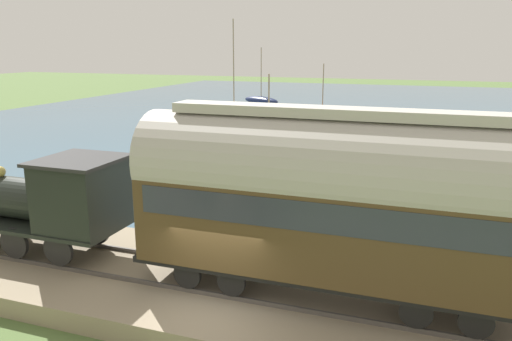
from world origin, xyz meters
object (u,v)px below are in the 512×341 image
steam_locomotive (45,198)px  sailboat_brown (269,149)px  passenger_coach (329,197)px  sailboat_red (322,115)px  rowboat_far_out (318,180)px  sailboat_navy (261,100)px  sailboat_gray (234,116)px  rowboat_off_pier (318,199)px

steam_locomotive → sailboat_brown: bearing=-4.7°
steam_locomotive → passenger_coach: size_ratio=0.65×
sailboat_red → rowboat_far_out: size_ratio=2.25×
sailboat_navy → sailboat_gray: size_ratio=0.74×
steam_locomotive → sailboat_gray: (29.33, 5.54, -1.54)m
steam_locomotive → passenger_coach: (0.00, -8.75, 0.95)m
rowboat_off_pier → sailboat_brown: bearing=33.8°
steam_locomotive → rowboat_far_out: steam_locomotive is taller
sailboat_brown → sailboat_gray: 13.54m
sailboat_brown → rowboat_off_pier: size_ratio=2.12×
steam_locomotive → rowboat_off_pier: (9.56, -6.46, -2.18)m
sailboat_gray → rowboat_off_pier: bearing=-129.5°
sailboat_red → sailboat_navy: 14.32m
steam_locomotive → rowboat_far_out: bearing=-24.3°
rowboat_far_out → sailboat_navy: bearing=42.5°
steam_locomotive → passenger_coach: bearing=-90.0°
steam_locomotive → sailboat_red: bearing=-1.8°
steam_locomotive → sailboat_brown: sailboat_brown is taller
steam_locomotive → sailboat_red: size_ratio=1.06×
sailboat_gray → rowboat_far_out: bearing=-126.5°
sailboat_navy → rowboat_off_pier: 39.37m
steam_locomotive → sailboat_navy: bearing=10.7°
sailboat_brown → rowboat_far_out: bearing=-131.9°
sailboat_navy → rowboat_off_pier: bearing=-130.5°
rowboat_off_pier → sailboat_gray: bearing=33.6°
sailboat_navy → rowboat_off_pier: size_ratio=2.72×
steam_locomotive → rowboat_off_pier: steam_locomotive is taller
steam_locomotive → sailboat_navy: 46.76m
passenger_coach → sailboat_navy: bearing=20.8°
steam_locomotive → sailboat_navy: size_ratio=0.96×
passenger_coach → rowboat_off_pier: size_ratio=4.02×
passenger_coach → rowboat_off_pier: bearing=13.5°
sailboat_navy → sailboat_brown: (-28.18, -10.11, 0.07)m
passenger_coach → sailboat_brown: (17.73, 7.30, -2.74)m
rowboat_off_pier → steam_locomotive: bearing=148.3°
passenger_coach → rowboat_off_pier: passenger_coach is taller
passenger_coach → sailboat_red: 36.36m
sailboat_brown → sailboat_navy: bearing=27.2°
sailboat_brown → passenger_coach: bearing=-150.2°
sailboat_gray → steam_locomotive: bearing=-150.0°
steam_locomotive → sailboat_gray: bearing=10.7°
sailboat_navy → sailboat_gray: sailboat_gray is taller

